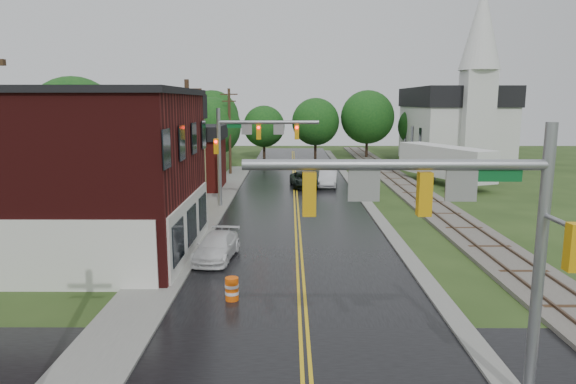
{
  "coord_description": "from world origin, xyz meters",
  "views": [
    {
      "loc": [
        -0.48,
        -9.99,
        7.67
      ],
      "look_at": [
        -0.56,
        13.58,
        3.5
      ],
      "focal_mm": 32.0,
      "sensor_mm": 36.0,
      "label": 1
    }
  ],
  "objects_px": {
    "utility_pole_c": "(230,130)",
    "suv_dark": "(304,180)",
    "traffic_signal_far": "(248,139)",
    "tree_left_e": "(213,128)",
    "construction_barrel": "(232,289)",
    "tree_left_b": "(76,126)",
    "traffic_signal_near": "(455,216)",
    "tree_left_c": "(152,134)",
    "pickup_white": "(217,247)",
    "church": "(456,117)",
    "semi_trailer": "(445,162)",
    "sedan_silver": "(328,179)",
    "brick_building": "(47,174)",
    "utility_pole_b": "(189,149)"
  },
  "relations": [
    {
      "from": "tree_left_e",
      "to": "construction_barrel",
      "type": "height_order",
      "value": "tree_left_e"
    },
    {
      "from": "tree_left_b",
      "to": "utility_pole_b",
      "type": "bearing_deg",
      "value": -41.86
    },
    {
      "from": "utility_pole_b",
      "to": "sedan_silver",
      "type": "xyz_separation_m",
      "value": [
        9.8,
        14.15,
        -3.98
      ]
    },
    {
      "from": "tree_left_e",
      "to": "sedan_silver",
      "type": "distance_m",
      "value": 15.87
    },
    {
      "from": "traffic_signal_far",
      "to": "sedan_silver",
      "type": "xyz_separation_m",
      "value": [
        6.46,
        9.15,
        -4.23
      ]
    },
    {
      "from": "pickup_white",
      "to": "traffic_signal_far",
      "type": "bearing_deg",
      "value": 93.64
    },
    {
      "from": "semi_trailer",
      "to": "sedan_silver",
      "type": "bearing_deg",
      "value": -173.76
    },
    {
      "from": "tree_left_e",
      "to": "suv_dark",
      "type": "xyz_separation_m",
      "value": [
        9.65,
        -10.02,
        -4.14
      ]
    },
    {
      "from": "church",
      "to": "traffic_signal_near",
      "type": "xyz_separation_m",
      "value": [
        -16.53,
        -51.74,
        -0.87
      ]
    },
    {
      "from": "tree_left_b",
      "to": "tree_left_e",
      "type": "distance_m",
      "value": 16.67
    },
    {
      "from": "tree_left_c",
      "to": "pickup_white",
      "type": "height_order",
      "value": "tree_left_c"
    },
    {
      "from": "utility_pole_b",
      "to": "pickup_white",
      "type": "distance_m",
      "value": 9.11
    },
    {
      "from": "construction_barrel",
      "to": "tree_left_e",
      "type": "bearing_deg",
      "value": 99.4
    },
    {
      "from": "traffic_signal_near",
      "to": "utility_pole_c",
      "type": "bearing_deg",
      "value": 103.74
    },
    {
      "from": "church",
      "to": "suv_dark",
      "type": "relative_size",
      "value": 4.11
    },
    {
      "from": "brick_building",
      "to": "utility_pole_c",
      "type": "height_order",
      "value": "utility_pole_c"
    },
    {
      "from": "traffic_signal_far",
      "to": "utility_pole_c",
      "type": "relative_size",
      "value": 0.82
    },
    {
      "from": "traffic_signal_far",
      "to": "brick_building",
      "type": "bearing_deg",
      "value": -126.92
    },
    {
      "from": "utility_pole_b",
      "to": "tree_left_c",
      "type": "distance_m",
      "value": 19.24
    },
    {
      "from": "suv_dark",
      "to": "brick_building",
      "type": "bearing_deg",
      "value": -127.69
    },
    {
      "from": "church",
      "to": "tree_left_b",
      "type": "distance_m",
      "value": 43.7
    },
    {
      "from": "traffic_signal_far",
      "to": "utility_pole_b",
      "type": "xyz_separation_m",
      "value": [
        -3.33,
        -5.0,
        -0.25
      ]
    },
    {
      "from": "utility_pole_c",
      "to": "suv_dark",
      "type": "bearing_deg",
      "value": -46.91
    },
    {
      "from": "traffic_signal_far",
      "to": "construction_barrel",
      "type": "height_order",
      "value": "traffic_signal_far"
    },
    {
      "from": "suv_dark",
      "to": "sedan_silver",
      "type": "height_order",
      "value": "sedan_silver"
    },
    {
      "from": "utility_pole_c",
      "to": "tree_left_e",
      "type": "distance_m",
      "value": 2.79
    },
    {
      "from": "utility_pole_b",
      "to": "sedan_silver",
      "type": "distance_m",
      "value": 17.67
    },
    {
      "from": "utility_pole_c",
      "to": "construction_barrel",
      "type": "bearing_deg",
      "value": -83.38
    },
    {
      "from": "church",
      "to": "tree_left_e",
      "type": "height_order",
      "value": "church"
    },
    {
      "from": "utility_pole_c",
      "to": "suv_dark",
      "type": "relative_size",
      "value": 1.85
    },
    {
      "from": "sedan_silver",
      "to": "semi_trailer",
      "type": "height_order",
      "value": "semi_trailer"
    },
    {
      "from": "traffic_signal_far",
      "to": "tree_left_e",
      "type": "bearing_deg",
      "value": 105.89
    },
    {
      "from": "semi_trailer",
      "to": "tree_left_e",
      "type": "bearing_deg",
      "value": 159.4
    },
    {
      "from": "pickup_white",
      "to": "utility_pole_c",
      "type": "bearing_deg",
      "value": 101.64
    },
    {
      "from": "traffic_signal_far",
      "to": "church",
      "type": "bearing_deg",
      "value": 48.73
    },
    {
      "from": "tree_left_e",
      "to": "pickup_white",
      "type": "height_order",
      "value": "tree_left_e"
    },
    {
      "from": "suv_dark",
      "to": "tree_left_c",
      "type": "bearing_deg",
      "value": 159.42
    },
    {
      "from": "tree_left_c",
      "to": "construction_barrel",
      "type": "xyz_separation_m",
      "value": [
        11.11,
        -30.9,
        -4.05
      ]
    },
    {
      "from": "church",
      "to": "semi_trailer",
      "type": "distance_m",
      "value": 17.87
    },
    {
      "from": "brick_building",
      "to": "traffic_signal_near",
      "type": "bearing_deg",
      "value": -39.17
    },
    {
      "from": "traffic_signal_far",
      "to": "pickup_white",
      "type": "height_order",
      "value": "traffic_signal_far"
    },
    {
      "from": "tree_left_e",
      "to": "suv_dark",
      "type": "height_order",
      "value": "tree_left_e"
    },
    {
      "from": "brick_building",
      "to": "tree_left_c",
      "type": "relative_size",
      "value": 1.87
    },
    {
      "from": "traffic_signal_near",
      "to": "sedan_silver",
      "type": "height_order",
      "value": "traffic_signal_near"
    },
    {
      "from": "suv_dark",
      "to": "semi_trailer",
      "type": "relative_size",
      "value": 0.43
    },
    {
      "from": "tree_left_c",
      "to": "traffic_signal_near",
      "type": "bearing_deg",
      "value": -65.44
    },
    {
      "from": "traffic_signal_far",
      "to": "sedan_silver",
      "type": "height_order",
      "value": "traffic_signal_far"
    },
    {
      "from": "suv_dark",
      "to": "traffic_signal_far",
      "type": "bearing_deg",
      "value": -120.9
    },
    {
      "from": "tree_left_b",
      "to": "sedan_silver",
      "type": "xyz_separation_m",
      "value": [
        20.84,
        4.25,
        -4.97
      ]
    },
    {
      "from": "church",
      "to": "tree_left_b",
      "type": "height_order",
      "value": "church"
    }
  ]
}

